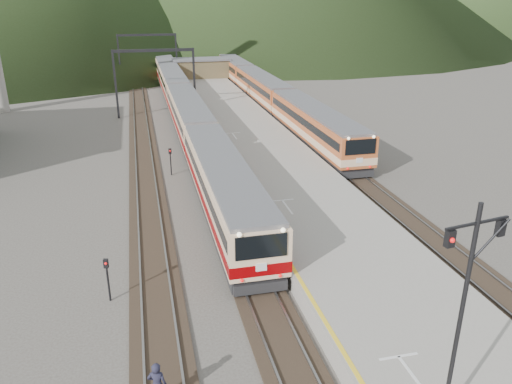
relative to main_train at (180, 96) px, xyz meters
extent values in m
cube|color=black|center=(0.00, -15.89, -2.05)|extent=(2.60, 200.00, 0.12)
cube|color=slate|center=(-0.72, -15.89, -1.95)|extent=(0.10, 200.00, 0.14)
cube|color=slate|center=(0.72, -15.89, -1.95)|extent=(0.10, 200.00, 0.14)
cube|color=black|center=(-5.00, -15.89, -2.05)|extent=(2.60, 200.00, 0.12)
cube|color=slate|center=(-5.72, -15.89, -1.95)|extent=(0.10, 200.00, 0.14)
cube|color=slate|center=(-4.28, -15.89, -1.95)|extent=(0.10, 200.00, 0.14)
cube|color=black|center=(11.50, -15.89, -2.05)|extent=(2.60, 200.00, 0.12)
cube|color=slate|center=(10.78, -15.89, -1.95)|extent=(0.10, 200.00, 0.14)
cube|color=slate|center=(12.22, -15.89, -1.95)|extent=(0.10, 200.00, 0.14)
cube|color=gray|center=(5.60, -17.89, -1.61)|extent=(8.00, 100.00, 1.00)
cube|color=black|center=(-7.50, -0.89, 1.89)|extent=(0.25, 0.25, 8.00)
cube|color=black|center=(1.80, -0.89, 1.89)|extent=(0.25, 0.25, 8.00)
cube|color=black|center=(-2.85, -0.89, 5.69)|extent=(9.30, 0.22, 0.35)
cube|color=black|center=(-7.50, 24.11, 1.89)|extent=(0.25, 0.25, 8.00)
cube|color=black|center=(1.80, 24.11, 1.89)|extent=(0.25, 0.25, 8.00)
cube|color=black|center=(-2.85, 24.11, 5.69)|extent=(9.30, 0.22, 0.35)
cube|color=brown|center=(5.60, 22.11, 0.29)|extent=(9.00, 4.00, 2.80)
cube|color=slate|center=(5.60, 22.11, 1.84)|extent=(9.40, 4.40, 0.30)
cube|color=beige|center=(0.00, -31.81, 0.00)|extent=(3.08, 20.71, 3.76)
cube|color=beige|center=(0.00, -10.60, 0.00)|extent=(3.08, 20.71, 3.76)
cube|color=beige|center=(0.00, 10.60, 0.00)|extent=(3.08, 20.71, 3.76)
cube|color=beige|center=(0.00, 31.81, 0.00)|extent=(3.08, 20.71, 3.76)
cube|color=#B75629|center=(11.50, -17.51, 0.01)|extent=(3.09, 20.77, 3.77)
cube|color=#B75629|center=(11.50, 3.76, 0.01)|extent=(3.09, 20.77, 3.77)
cube|color=#B75629|center=(11.50, 25.02, 0.01)|extent=(3.09, 20.77, 3.77)
cylinder|color=black|center=(3.68, -51.79, 2.72)|extent=(0.14, 0.14, 7.65)
cube|color=black|center=(3.68, -51.79, 5.94)|extent=(2.19, 0.40, 0.07)
cube|color=black|center=(2.79, -51.93, 5.64)|extent=(0.27, 0.22, 0.50)
cube|color=black|center=(4.57, -51.66, 5.64)|extent=(0.27, 0.22, 0.50)
cylinder|color=black|center=(-2.90, -23.03, -1.11)|extent=(0.10, 0.10, 2.00)
cube|color=black|center=(-2.90, -23.03, -0.06)|extent=(0.25, 0.20, 0.45)
cylinder|color=black|center=(-7.19, -40.69, -1.11)|extent=(0.10, 0.10, 2.00)
cube|color=black|center=(-7.19, -40.69, -0.06)|extent=(0.25, 0.20, 0.45)
camera|label=1|loc=(-5.04, -62.39, 11.73)|focal=35.00mm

